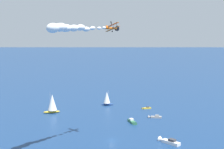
{
  "coord_description": "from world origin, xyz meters",
  "views": [
    {
      "loc": [
        76.85,
        -109.79,
        46.08
      ],
      "look_at": [
        0.0,
        0.0,
        28.56
      ],
      "focal_mm": 51.93,
      "sensor_mm": 36.0,
      "label": 1
    }
  ],
  "objects": [
    {
      "name": "ground_plane",
      "position": [
        0.0,
        0.0,
        0.0
      ],
      "size": [
        2000.0,
        2000.0,
        0.0
      ],
      "primitive_type": "plane",
      "color": "navy"
    },
    {
      "name": "sailboat_outer_ring_b",
      "position": [
        -41.66,
        53.89,
        4.51
      ],
      "size": [
        7.34,
        6.42,
        9.87
      ],
      "color": "#23478C",
      "rests_on": "ground_plane"
    },
    {
      "name": "motorboat_offshore",
      "position": [
        -2.33,
        43.39,
        0.56
      ],
      "size": [
        7.24,
        5.02,
        2.09
      ],
      "color": "#9E9993",
      "rests_on": "ground_plane"
    },
    {
      "name": "wingwalker_lead",
      "position": [
        -0.67,
        0.37,
        49.93
      ],
      "size": [
        0.98,
        0.25,
        1.77
      ],
      "color": "black"
    },
    {
      "name": "biplane_lead",
      "position": [
        -0.01,
        0.29,
        47.84
      ],
      "size": [
        7.49,
        6.89,
        3.96
      ],
      "color": "orange"
    },
    {
      "name": "motorboat_outer_ring_d",
      "position": [
        21.23,
        10.74,
        0.78
      ],
      "size": [
        10.26,
        4.48,
        2.89
      ],
      "color": "white",
      "rests_on": "ground_plane"
    },
    {
      "name": "sailboat_inshore",
      "position": [
        -55.63,
        19.59,
        5.55
      ],
      "size": [
        8.06,
        8.92,
        12.15
      ],
      "color": "gold",
      "rests_on": "ground_plane"
    },
    {
      "name": "smoke_trail_lead",
      "position": [
        -2.46,
        -24.48,
        47.61
      ],
      "size": [
        5.91,
        29.7,
        4.35
      ],
      "color": "white"
    },
    {
      "name": "motorboat_far_port",
      "position": [
        -16.28,
        59.18,
        0.46
      ],
      "size": [
        4.72,
        5.61,
        1.7
      ],
      "color": "gold",
      "rests_on": "ground_plane"
    },
    {
      "name": "motorboat_trailing",
      "position": [
        -6.74,
        27.9,
        0.67
      ],
      "size": [
        8.1,
        7.1,
        2.5
      ],
      "color": "#33704C",
      "rests_on": "ground_plane"
    }
  ]
}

